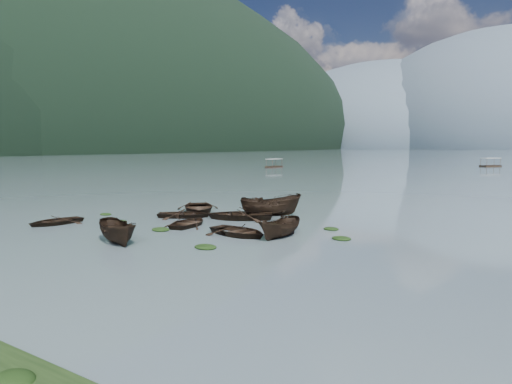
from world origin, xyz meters
The scene contains 23 objects.
ground_plane centered at (0.00, 0.00, 0.00)m, with size 2400.00×2400.00×0.00m, color slate.
left_ridge_far centered at (-480.00, 250.00, 0.00)m, with size 560.00×1400.00×380.00m, color black.
haze_mtn_a centered at (-260.00, 900.00, 0.00)m, with size 520.00×520.00×280.00m, color #475666.
haze_mtn_b centered at (-60.00, 900.00, 0.00)m, with size 520.00×520.00×340.00m, color #475666.
rowboat_0 centered at (-10.37, 1.72, 0.00)m, with size 2.74×3.83×0.79m, color black.
rowboat_1 centered at (-4.74, 9.05, 0.00)m, with size 2.94×4.12×0.85m, color black.
rowboat_2 centered at (-1.55, -0.09, 0.00)m, with size 1.58×4.19×1.62m, color black.
rowboat_3 centered at (-1.95, 6.45, 0.00)m, with size 2.75×3.84×0.80m, color black.
rowboat_4 centered at (2.91, 5.54, 0.00)m, with size 3.04×4.26×0.88m, color black.
rowboat_5 centered at (5.46, 6.32, 0.00)m, with size 1.45×3.86×1.49m, color black.
rowboat_6 centered at (-5.86, 12.02, 0.00)m, with size 3.67×5.13×1.06m, color black.
rowboat_7 centered at (-0.67, 10.73, 0.00)m, with size 3.61×5.06×1.05m, color black.
rowboat_8 centered at (0.53, 13.38, 0.00)m, with size 1.88×5.00×1.93m, color black.
weed_clump_0 centered at (-7.11, 4.81, 0.00)m, with size 1.03×0.84×0.22m, color black.
weed_clump_1 centered at (-3.55, 2.12, 0.00)m, with size 1.02×0.81×0.22m, color black.
weed_clump_2 centered at (-2.28, 4.01, 0.00)m, with size 1.27×1.02×0.28m, color black.
weed_clump_3 centered at (6.98, 10.47, 0.00)m, with size 1.03×0.87×0.23m, color black.
weed_clump_4 centered at (3.50, 1.62, 0.00)m, with size 1.32×1.04×0.27m, color black.
weed_clump_5 centered at (-10.94, 6.52, 0.00)m, with size 1.02×0.83×0.22m, color black.
weed_clump_6 centered at (2.44, 10.27, 0.00)m, with size 0.93×0.78×0.19m, color black.
weed_clump_7 centered at (8.80, 7.85, 0.00)m, with size 1.18×0.94×0.26m, color black.
pontoon_left centered at (-40.61, 82.52, 0.00)m, with size 2.25×5.39×2.07m, color black, non-canonical shape.
pontoon_centre centered at (5.07, 117.44, 0.00)m, with size 2.36×5.66×2.17m, color black, non-canonical shape.
Camera 1 is at (19.16, -17.28, 5.59)m, focal length 32.00 mm.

